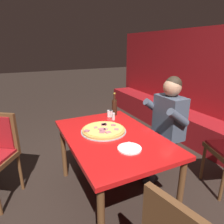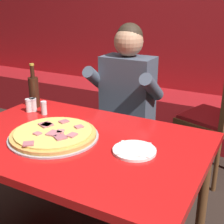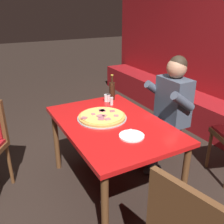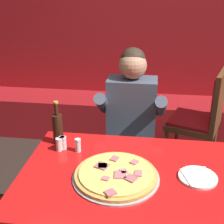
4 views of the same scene
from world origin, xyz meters
name	(u,v)px [view 2 (image 2 of 4)]	position (x,y,z in m)	size (l,w,h in m)	color
booth_wall_panel	(191,45)	(0.00, 2.18, 0.95)	(6.80, 0.16, 1.90)	maroon
booth_bench	(177,117)	(0.00, 1.86, 0.23)	(6.46, 0.48, 0.46)	maroon
main_dining_table	(78,153)	(0.00, 0.00, 0.67)	(1.32, 0.88, 0.75)	brown
pizza	(54,134)	(-0.12, -0.04, 0.77)	(0.47, 0.47, 0.05)	#9E9EA3
plate_white_paper	(134,150)	(0.32, 0.01, 0.76)	(0.21, 0.21, 0.02)	white
beer_bottle	(34,91)	(-0.54, 0.29, 0.86)	(0.07, 0.07, 0.29)	black
shaker_parmesan	(28,106)	(-0.51, 0.20, 0.79)	(0.04, 0.04, 0.09)	silver
shaker_black_pepper	(44,109)	(-0.39, 0.20, 0.79)	(0.04, 0.04, 0.09)	silver
shaker_red_pepper_flakes	(33,105)	(-0.49, 0.22, 0.79)	(0.04, 0.04, 0.09)	silver
shaker_oregano	(34,105)	(-0.48, 0.22, 0.79)	(0.04, 0.04, 0.09)	silver
diner_seated_blue_shirt	(123,104)	(-0.10, 0.73, 0.71)	(0.53, 0.53, 1.27)	black
dining_chair_by_booth	(222,112)	(0.53, 1.24, 0.59)	(0.56, 0.56, 1.02)	brown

